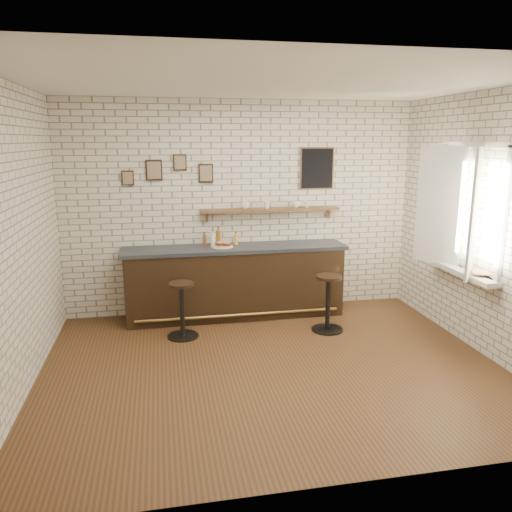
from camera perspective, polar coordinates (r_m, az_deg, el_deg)
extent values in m
plane|color=brown|center=(5.67, 1.81, -12.47)|extent=(5.00, 5.00, 0.00)
cube|color=black|center=(7.04, -2.39, -3.13)|extent=(3.00, 0.58, 0.96)
cube|color=#2D333A|center=(6.91, -2.42, 0.89)|extent=(3.10, 0.62, 0.05)
cylinder|color=olive|center=(6.85, -1.95, -6.76)|extent=(2.79, 0.04, 0.04)
cylinder|color=white|center=(6.88, -3.83, 1.07)|extent=(0.28, 0.28, 0.01)
cylinder|color=#F0C554|center=(6.91, -3.39, 1.19)|extent=(0.05, 0.05, 0.00)
cylinder|color=#F0C554|center=(6.86, -3.65, 1.11)|extent=(0.05, 0.05, 0.00)
cylinder|color=#F0C554|center=(6.93, -4.72, 1.21)|extent=(0.06, 0.06, 0.00)
cylinder|color=#F0C554|center=(6.93, -3.53, 1.23)|extent=(0.06, 0.06, 0.00)
cylinder|color=#F0C554|center=(6.82, -4.63, 1.02)|extent=(0.06, 0.06, 0.00)
cylinder|color=#F0C554|center=(6.90, -3.36, 1.18)|extent=(0.04, 0.04, 0.00)
cylinder|color=#F0C554|center=(6.82, -3.75, 1.04)|extent=(0.05, 0.05, 0.00)
cylinder|color=#F0C554|center=(6.81, -4.64, 0.99)|extent=(0.04, 0.04, 0.00)
cylinder|color=#F0C554|center=(6.87, -5.15, 1.09)|extent=(0.05, 0.05, 0.00)
cylinder|color=#F0C554|center=(6.83, -3.51, 1.05)|extent=(0.06, 0.06, 0.00)
cylinder|color=brown|center=(6.98, -5.87, 1.79)|extent=(0.06, 0.06, 0.15)
cylinder|color=brown|center=(6.96, -5.89, 2.52)|extent=(0.02, 0.02, 0.03)
cylinder|color=black|center=(6.96, -5.89, 2.71)|extent=(0.02, 0.02, 0.01)
cylinder|color=white|center=(6.99, -4.96, 1.90)|extent=(0.06, 0.06, 0.17)
cylinder|color=white|center=(6.97, -4.98, 2.73)|extent=(0.02, 0.02, 0.04)
cylinder|color=black|center=(6.96, -4.98, 2.93)|extent=(0.02, 0.02, 0.01)
cylinder|color=#8F5717|center=(6.99, -4.32, 2.08)|extent=(0.06, 0.06, 0.21)
cylinder|color=#8F5717|center=(6.97, -4.33, 3.10)|extent=(0.02, 0.02, 0.05)
cylinder|color=black|center=(6.97, -4.34, 3.34)|extent=(0.03, 0.03, 0.01)
cylinder|color=yellow|center=(7.03, -2.31, 1.89)|extent=(0.06, 0.06, 0.14)
cylinder|color=yellow|center=(7.02, -2.32, 2.57)|extent=(0.03, 0.03, 0.03)
cylinder|color=maroon|center=(7.01, -2.32, 2.73)|extent=(0.03, 0.03, 0.01)
cylinder|color=black|center=(6.51, -8.34, -9.01)|extent=(0.40, 0.40, 0.02)
cylinder|color=black|center=(6.39, -8.44, -6.20)|extent=(0.06, 0.06, 0.66)
cylinder|color=black|center=(6.29, -8.54, -3.21)|extent=(0.37, 0.37, 0.04)
cylinder|color=black|center=(6.72, 8.13, -8.29)|extent=(0.41, 0.41, 0.02)
cylinder|color=black|center=(6.60, 8.23, -5.44)|extent=(0.06, 0.06, 0.68)
cylinder|color=black|center=(6.49, 8.33, -2.41)|extent=(0.34, 0.34, 0.04)
cube|color=brown|center=(7.12, 1.66, 5.30)|extent=(2.00, 0.18, 0.04)
cube|color=brown|center=(7.06, -5.63, 4.52)|extent=(0.03, 0.04, 0.16)
cube|color=brown|center=(7.44, 8.34, 4.89)|extent=(0.03, 0.04, 0.16)
imported|color=white|center=(7.04, -1.25, 5.77)|extent=(0.12, 0.12, 0.10)
imported|color=white|center=(7.10, 1.27, 5.84)|extent=(0.14, 0.14, 0.10)
imported|color=white|center=(7.20, 4.61, 5.88)|extent=(0.13, 0.13, 0.09)
imported|color=white|center=(7.25, 5.83, 5.88)|extent=(0.12, 0.12, 0.09)
cube|color=black|center=(6.97, -11.58, 9.59)|extent=(0.22, 0.02, 0.28)
cube|color=black|center=(6.98, -8.69, 10.52)|extent=(0.18, 0.02, 0.22)
cube|color=black|center=(7.01, -5.75, 9.39)|extent=(0.20, 0.02, 0.26)
cube|color=black|center=(6.99, -14.44, 8.63)|extent=(0.16, 0.02, 0.20)
cube|color=black|center=(7.33, 6.98, 9.91)|extent=(0.46, 0.02, 0.56)
cube|color=white|center=(6.55, 22.21, -1.55)|extent=(0.20, 1.35, 0.06)
cube|color=white|center=(6.40, 23.92, 11.59)|extent=(0.05, 1.30, 0.06)
cube|color=white|center=(6.59, 22.72, -1.52)|extent=(0.05, 1.30, 0.06)
cube|color=white|center=(5.97, 26.50, 4.06)|extent=(0.05, 0.06, 1.50)
cube|color=white|center=(6.95, 20.55, 5.70)|extent=(0.05, 0.06, 1.50)
cube|color=white|center=(6.12, 23.69, 4.52)|extent=(0.40, 0.46, 1.46)
cube|color=white|center=(6.62, 20.78, 5.35)|extent=(0.40, 0.46, 1.46)
imported|color=tan|center=(6.31, 23.43, -1.81)|extent=(0.20, 0.26, 0.02)
imported|color=tan|center=(6.29, 23.50, -1.65)|extent=(0.28, 0.30, 0.02)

